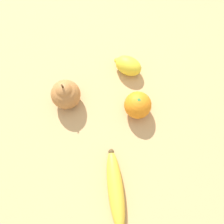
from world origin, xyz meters
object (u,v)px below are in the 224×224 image
object	(u,v)px
lemon	(128,66)
pear	(66,94)
orange	(138,105)
banana	(116,191)

from	to	relation	value
lemon	pear	bearing A→B (deg)	-138.58
pear	lemon	bearing A→B (deg)	41.42
orange	lemon	xyz separation A→B (m)	(-0.05, 0.12, -0.01)
banana	orange	distance (m)	0.22
banana	orange	bearing A→B (deg)	158.01
banana	pear	bearing A→B (deg)	-158.42
banana	lemon	world-z (taller)	lemon
orange	banana	bearing A→B (deg)	-93.20
pear	lemon	world-z (taller)	pear
banana	lemon	distance (m)	0.34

